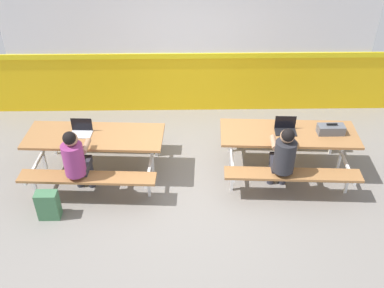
{
  "coord_description": "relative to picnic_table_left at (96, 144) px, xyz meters",
  "views": [
    {
      "loc": [
        -0.1,
        -5.2,
        4.36
      ],
      "look_at": [
        0.0,
        0.27,
        0.55
      ],
      "focal_mm": 40.39,
      "sensor_mm": 36.0,
      "label": 1
    }
  ],
  "objects": [
    {
      "name": "toolbox_grey",
      "position": [
        3.59,
        -0.01,
        0.23
      ],
      "size": [
        0.4,
        0.18,
        0.18
      ],
      "color": "#595B60",
      "rests_on": "picnic_table_right"
    },
    {
      "name": "accent_backdrop",
      "position": [
        1.48,
        2.06,
        0.67
      ],
      "size": [
        8.0,
        0.14,
        2.6
      ],
      "color": "yellow",
      "rests_on": "ground"
    },
    {
      "name": "laptop_silver",
      "position": [
        -0.2,
        0.05,
        0.21
      ],
      "size": [
        0.33,
        0.24,
        0.22
      ],
      "color": "silver",
      "rests_on": "picnic_table_left"
    },
    {
      "name": "ground_plane",
      "position": [
        1.48,
        -0.26,
        -0.59
      ],
      "size": [
        10.0,
        10.0,
        0.02
      ],
      "primitive_type": "cube",
      "color": "gray"
    },
    {
      "name": "laptop_dark",
      "position": [
        2.91,
        0.06,
        0.21
      ],
      "size": [
        0.33,
        0.24,
        0.22
      ],
      "color": "black",
      "rests_on": "picnic_table_right"
    },
    {
      "name": "student_nearer",
      "position": [
        -0.17,
        -0.55,
        0.13
      ],
      "size": [
        0.38,
        0.53,
        1.21
      ],
      "color": "#2D2D38",
      "rests_on": "ground"
    },
    {
      "name": "picnic_table_right",
      "position": [
        2.97,
        0.02,
        0.0
      ],
      "size": [
        2.12,
        1.65,
        0.74
      ],
      "color": "#9E6B3D",
      "rests_on": "ground"
    },
    {
      "name": "picnic_table_left",
      "position": [
        0.0,
        0.0,
        0.0
      ],
      "size": [
        2.12,
        1.65,
        0.74
      ],
      "color": "#9E6B3D",
      "rests_on": "ground"
    },
    {
      "name": "backpack_dark",
      "position": [
        -0.54,
        -0.97,
        -0.36
      ],
      "size": [
        0.3,
        0.22,
        0.44
      ],
      "color": "#3F724C",
      "rests_on": "ground"
    },
    {
      "name": "student_further",
      "position": [
        2.78,
        -0.53,
        0.13
      ],
      "size": [
        0.38,
        0.53,
        1.21
      ],
      "color": "#2D2D38",
      "rests_on": "ground"
    }
  ]
}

